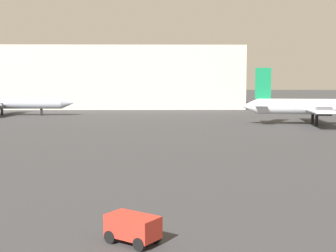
{
  "coord_description": "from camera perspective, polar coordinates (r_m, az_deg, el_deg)",
  "views": [
    {
      "loc": [
        1.48,
        -6.2,
        7.48
      ],
      "look_at": [
        2.29,
        44.0,
        2.39
      ],
      "focal_mm": 50.43,
      "sensor_mm": 36.0,
      "label": 1
    }
  ],
  "objects": [
    {
      "name": "airplane_far_left",
      "position": [
        100.9,
        -19.28,
        2.65
      ],
      "size": [
        28.11,
        17.46,
        7.67
      ],
      "rotation": [
        0.0,
        0.0,
        -0.01
      ],
      "color": "#B2BCCC",
      "rests_on": "ground_plane"
    },
    {
      "name": "terminal_building",
      "position": [
        123.54,
        -10.67,
        5.78
      ],
      "size": [
        82.45,
        19.4,
        15.37
      ],
      "primitive_type": "cube",
      "color": "beige",
      "rests_on": "ground_plane"
    },
    {
      "name": "airplane_distant",
      "position": [
        79.56,
        17.83,
        2.24
      ],
      "size": [
        25.77,
        19.62,
        9.18
      ],
      "rotation": [
        0.0,
        0.0,
        -0.12
      ],
      "color": "silver",
      "rests_on": "ground_plane"
    },
    {
      "name": "baggage_cart",
      "position": [
        21.91,
        -4.29,
        -12.09
      ],
      "size": [
        2.71,
        2.46,
        1.3
      ],
      "rotation": [
        0.0,
        0.0,
        5.66
      ],
      "color": "red",
      "rests_on": "ground_plane"
    }
  ]
}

